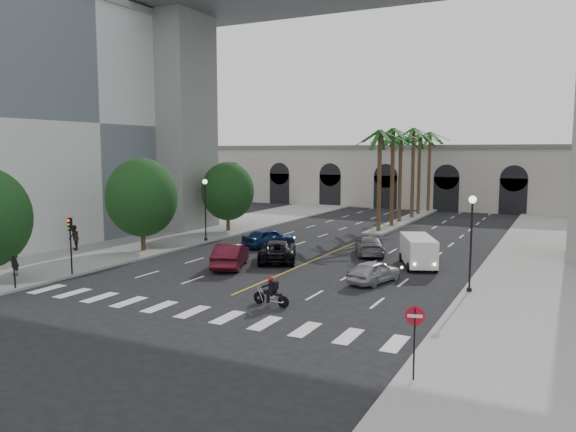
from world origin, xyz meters
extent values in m
plane|color=black|center=(0.00, 0.00, 0.00)|extent=(140.00, 140.00, 0.00)
cube|color=gray|center=(-15.00, 15.00, 0.07)|extent=(8.00, 100.00, 0.15)
cube|color=gray|center=(15.00, 15.00, 0.07)|extent=(8.00, 100.00, 0.15)
cube|color=gray|center=(0.00, 38.00, 0.10)|extent=(2.00, 24.00, 0.20)
cube|color=silver|center=(-27.00, 12.00, 10.00)|extent=(16.00, 32.00, 20.00)
cube|color=gray|center=(-27.00, 12.00, 20.30)|extent=(16.50, 32.50, 0.60)
cube|color=beige|center=(0.00, 55.00, 4.00)|extent=(70.00, 10.00, 8.00)
cube|color=slate|center=(0.00, 55.00, 8.25)|extent=(71.00, 10.50, 0.50)
cube|color=gray|center=(-18.50, 22.00, 10.40)|extent=(5.00, 6.00, 20.80)
cylinder|color=#47331E|center=(0.00, 28.00, 4.75)|extent=(0.40, 0.40, 9.50)
cylinder|color=#47331E|center=(0.10, 32.00, 4.90)|extent=(0.40, 0.40, 9.80)
cylinder|color=#47331E|center=(-0.20, 36.00, 4.65)|extent=(0.40, 0.40, 9.30)
cylinder|color=#47331E|center=(0.15, 40.00, 5.05)|extent=(0.40, 0.40, 10.10)
cylinder|color=#47331E|center=(-0.10, 44.00, 4.80)|extent=(0.40, 0.40, 9.60)
cylinder|color=#47331E|center=(0.20, 48.00, 4.95)|extent=(0.40, 0.40, 9.90)
cylinder|color=#382616|center=(-13.00, 10.00, 1.22)|extent=(0.36, 0.36, 2.45)
ellipsoid|color=black|center=(-13.00, 10.00, 4.22)|extent=(5.44, 5.44, 5.98)
cylinder|color=#382616|center=(-13.00, 22.00, 1.13)|extent=(0.36, 0.36, 2.27)
ellipsoid|color=black|center=(-13.00, 22.00, 3.91)|extent=(5.04, 5.04, 5.54)
cylinder|color=black|center=(-11.40, 16.00, 0.18)|extent=(0.28, 0.28, 0.36)
cylinder|color=black|center=(-11.40, 16.00, 2.60)|extent=(0.11, 0.11, 5.00)
sphere|color=white|center=(-11.40, 16.00, 5.15)|extent=(0.40, 0.40, 0.40)
cylinder|color=black|center=(11.40, 8.00, 0.18)|extent=(0.28, 0.28, 0.36)
cylinder|color=black|center=(11.40, 8.00, 2.60)|extent=(0.11, 0.11, 5.00)
sphere|color=white|center=(11.40, 8.00, 5.15)|extent=(0.40, 0.40, 0.40)
cylinder|color=black|center=(-11.30, -2.50, 1.75)|extent=(0.10, 0.10, 3.50)
cube|color=black|center=(-11.30, -2.50, 3.25)|extent=(0.25, 0.18, 0.80)
cylinder|color=black|center=(-11.30, 1.50, 1.75)|extent=(0.10, 0.10, 3.50)
cube|color=black|center=(-11.30, 1.50, 3.25)|extent=(0.25, 0.18, 0.80)
cylinder|color=black|center=(2.15, 1.23, 0.31)|extent=(0.62, 0.17, 0.62)
cylinder|color=black|center=(3.62, 1.07, 0.31)|extent=(0.62, 0.17, 0.62)
cube|color=silver|center=(2.94, 1.14, 0.39)|extent=(0.44, 0.33, 0.27)
cube|color=black|center=(2.78, 1.16, 0.68)|extent=(0.59, 0.29, 0.21)
cube|color=black|center=(3.24, 1.11, 0.64)|extent=(0.49, 0.30, 0.12)
cylinder|color=black|center=(2.37, 1.21, 0.90)|extent=(0.10, 0.56, 0.03)
cube|color=black|center=(3.01, 1.14, 1.03)|extent=(0.31, 0.42, 0.53)
cube|color=black|center=(3.17, 1.12, 1.08)|extent=(0.18, 0.32, 0.39)
sphere|color=#AC100B|center=(2.86, 1.15, 1.38)|extent=(0.27, 0.27, 0.27)
imported|color=#A5A4A9|center=(5.95, 8.20, 0.68)|extent=(2.54, 4.24, 1.35)
imported|color=#4B0F1B|center=(-3.92, 8.09, 0.82)|extent=(3.45, 5.26, 1.64)
imported|color=black|center=(-2.14, 11.45, 0.75)|extent=(4.52, 5.93, 1.50)
imported|color=slate|center=(2.89, 16.63, 0.71)|extent=(3.69, 5.24, 1.41)
imported|color=navy|center=(-5.40, 16.14, 0.77)|extent=(3.40, 4.86, 1.54)
cube|color=silver|center=(7.16, 13.94, 1.15)|extent=(3.52, 5.10, 1.77)
cube|color=black|center=(8.06, 11.86, 1.37)|extent=(1.59, 0.85, 0.75)
cylinder|color=black|center=(7.06, 12.06, 0.31)|extent=(0.47, 0.67, 0.62)
cylinder|color=black|center=(8.60, 12.72, 0.31)|extent=(0.47, 0.67, 0.62)
cylinder|color=black|center=(5.73, 15.15, 0.31)|extent=(0.47, 0.67, 0.62)
cylinder|color=black|center=(7.27, 15.82, 0.31)|extent=(0.47, 0.67, 0.62)
imported|color=black|center=(-14.14, -0.30, 1.07)|extent=(0.71, 0.50, 1.83)
imported|color=black|center=(-17.71, 7.60, 1.12)|extent=(1.19, 1.17, 1.94)
cylinder|color=black|center=(11.62, -5.08, 1.30)|extent=(0.06, 0.06, 2.61)
cylinder|color=#A70B1C|center=(11.62, -5.08, 2.34)|extent=(0.64, 0.19, 0.65)
cube|color=silver|center=(11.62, -5.08, 2.34)|extent=(0.49, 0.14, 0.11)
camera|label=1|loc=(15.90, -22.98, 7.73)|focal=35.00mm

